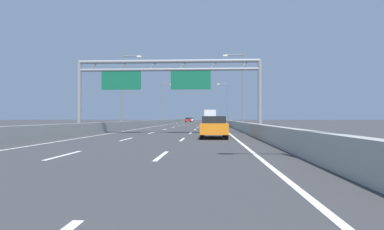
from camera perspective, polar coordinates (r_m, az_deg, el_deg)
ground_plane at (r=99.38m, az=1.08°, el=-1.30°), size 260.00×260.00×0.00m
lane_dash_left_1 at (r=13.04m, az=-21.28°, el=-6.52°), size 0.16×3.00×0.01m
lane_dash_left_2 at (r=21.53m, az=-11.31°, el=-4.15°), size 0.16×3.00×0.01m
lane_dash_left_3 at (r=30.32m, az=-7.06°, el=-3.10°), size 0.16×3.00×0.01m
lane_dash_left_4 at (r=39.20m, az=-4.73°, el=-2.51°), size 0.16×3.00×0.01m
lane_dash_left_5 at (r=48.13m, az=-3.26°, el=-2.14°), size 0.16×3.00×0.01m
lane_dash_left_6 at (r=57.08m, az=-2.25°, el=-1.88°), size 0.16×3.00×0.01m
lane_dash_left_7 at (r=66.04m, az=-1.52°, el=-1.69°), size 0.16×3.00×0.01m
lane_dash_left_8 at (r=75.01m, az=-0.96°, el=-1.55°), size 0.16×3.00×0.01m
lane_dash_left_9 at (r=83.99m, az=-0.52°, el=-1.44°), size 0.16×3.00×0.01m
lane_dash_left_10 at (r=92.97m, az=-0.17°, el=-1.35°), size 0.16×3.00×0.01m
lane_dash_left_11 at (r=101.96m, az=0.12°, el=-1.27°), size 0.16×3.00×0.01m
lane_dash_left_12 at (r=110.94m, az=0.36°, el=-1.21°), size 0.16×3.00×0.01m
lane_dash_left_13 at (r=119.93m, az=0.57°, el=-1.16°), size 0.16×3.00×0.01m
lane_dash_left_14 at (r=128.93m, az=0.75°, el=-1.11°), size 0.16×3.00×0.01m
lane_dash_left_15 at (r=137.92m, az=0.91°, el=-1.07°), size 0.16×3.00×0.01m
lane_dash_left_16 at (r=146.91m, az=1.04°, el=-1.04°), size 0.16×3.00×0.01m
lane_dash_left_17 at (r=155.91m, az=1.16°, el=-1.01°), size 0.16×3.00×0.01m
lane_dash_right_1 at (r=12.02m, az=-5.32°, el=-7.07°), size 0.16×3.00×0.01m
lane_dash_right_2 at (r=20.93m, az=-1.69°, el=-4.27°), size 0.16×3.00×0.01m
lane_dash_right_3 at (r=29.89m, az=-0.24°, el=-3.14°), size 0.16×3.00×0.01m
lane_dash_right_4 at (r=38.87m, az=0.54°, el=-2.53°), size 0.16×3.00×0.01m
lane_dash_right_5 at (r=47.86m, az=1.03°, el=-2.15°), size 0.16×3.00×0.01m
lane_dash_right_6 at (r=56.85m, az=1.36°, el=-1.89°), size 0.16×3.00×0.01m
lane_dash_right_7 at (r=65.84m, az=1.60°, el=-1.70°), size 0.16×3.00×0.01m
lane_dash_right_8 at (r=74.84m, az=1.79°, el=-1.55°), size 0.16×3.00×0.01m
lane_dash_right_9 at (r=83.84m, az=1.93°, el=-1.44°), size 0.16×3.00×0.01m
lane_dash_right_10 at (r=92.83m, az=2.05°, el=-1.35°), size 0.16×3.00×0.01m
lane_dash_right_11 at (r=101.83m, az=2.14°, el=-1.28°), size 0.16×3.00×0.01m
lane_dash_right_12 at (r=110.83m, az=2.22°, el=-1.21°), size 0.16×3.00×0.01m
lane_dash_right_13 at (r=119.83m, az=2.29°, el=-1.16°), size 0.16×3.00×0.01m
lane_dash_right_14 at (r=128.83m, az=2.35°, el=-1.11°), size 0.16×3.00×0.01m
lane_dash_right_15 at (r=137.83m, az=2.40°, el=-1.07°), size 0.16×3.00×0.01m
lane_dash_right_16 at (r=146.82m, az=2.45°, el=-1.04°), size 0.16×3.00×0.01m
lane_dash_right_17 at (r=155.82m, az=2.49°, el=-1.01°), size 0.16×3.00×0.01m
edge_line_left at (r=87.76m, az=-2.63°, el=-1.40°), size 0.16×176.00×0.01m
edge_line_right at (r=87.33m, az=4.24°, el=-1.40°), size 0.16×176.00×0.01m
barrier_left at (r=109.81m, az=-2.33°, el=-0.97°), size 0.45×220.00×0.95m
barrier_right at (r=109.36m, az=4.88°, el=-0.97°), size 0.45×220.00×0.95m
sign_gantry at (r=28.25m, az=-4.66°, el=6.45°), size 15.86×0.36×6.36m
streetlamp_left_mid at (r=43.16m, az=-11.72°, el=4.85°), size 2.58×0.28×9.50m
streetlamp_right_mid at (r=41.91m, az=8.50°, el=5.00°), size 2.58×0.28×9.50m
streetlamp_left_far at (r=77.49m, az=-5.05°, el=2.47°), size 2.58×0.28×9.50m
streetlamp_right_far at (r=76.80m, az=6.05°, el=2.50°), size 2.58×0.28×9.50m
black_car at (r=88.12m, az=3.15°, el=-0.90°), size 1.72×4.52×1.52m
red_car at (r=106.52m, az=-0.66°, el=-0.84°), size 1.77×4.22×1.46m
orange_car at (r=22.52m, az=3.81°, el=-2.05°), size 1.79×4.39×1.50m
blue_car at (r=50.27m, az=3.36°, el=-1.21°), size 1.70×4.30×1.45m
white_car at (r=129.54m, az=-0.08°, el=-0.78°), size 1.71×4.55×1.46m
box_truck at (r=73.30m, az=3.16°, el=-0.27°), size 2.48×8.13×3.11m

